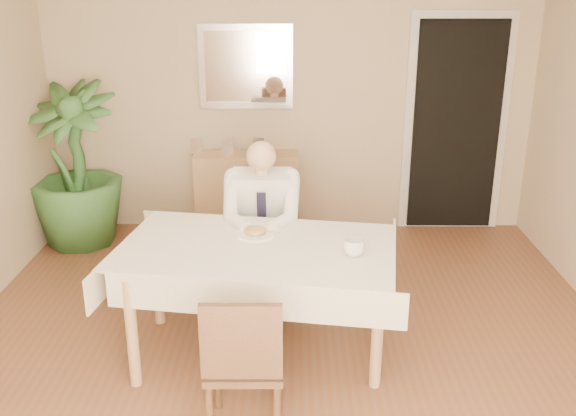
{
  "coord_description": "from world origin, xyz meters",
  "views": [
    {
      "loc": [
        0.04,
        -3.45,
        2.32
      ],
      "look_at": [
        0.0,
        0.35,
        0.95
      ],
      "focal_mm": 40.0,
      "sensor_mm": 36.0,
      "label": 1
    }
  ],
  "objects_px": {
    "seated_man": "(262,221)",
    "sideboard": "(247,193)",
    "chair_near": "(244,360)",
    "dining_table": "(257,258)",
    "chair_far": "(264,232)",
    "coffee_mug": "(354,247)",
    "potted_palm": "(74,166)"
  },
  "relations": [
    {
      "from": "dining_table",
      "to": "chair_far",
      "type": "bearing_deg",
      "value": 98.65
    },
    {
      "from": "dining_table",
      "to": "sideboard",
      "type": "distance_m",
      "value": 2.14
    },
    {
      "from": "chair_near",
      "to": "seated_man",
      "type": "bearing_deg",
      "value": 88.22
    },
    {
      "from": "sideboard",
      "to": "potted_palm",
      "type": "xyz_separation_m",
      "value": [
        -1.52,
        -0.29,
        0.35
      ]
    },
    {
      "from": "potted_palm",
      "to": "dining_table",
      "type": "bearing_deg",
      "value": -46.58
    },
    {
      "from": "seated_man",
      "to": "potted_palm",
      "type": "distance_m",
      "value": 2.13
    },
    {
      "from": "seated_man",
      "to": "coffee_mug",
      "type": "height_order",
      "value": "seated_man"
    },
    {
      "from": "dining_table",
      "to": "seated_man",
      "type": "height_order",
      "value": "seated_man"
    },
    {
      "from": "seated_man",
      "to": "sideboard",
      "type": "relative_size",
      "value": 1.28
    },
    {
      "from": "seated_man",
      "to": "sideboard",
      "type": "xyz_separation_m",
      "value": [
        -0.21,
        1.52,
        -0.3
      ]
    },
    {
      "from": "chair_near",
      "to": "coffee_mug",
      "type": "xyz_separation_m",
      "value": [
        0.61,
        0.7,
        0.33
      ]
    },
    {
      "from": "chair_near",
      "to": "sideboard",
      "type": "height_order",
      "value": "chair_near"
    },
    {
      "from": "chair_far",
      "to": "chair_near",
      "type": "distance_m",
      "value": 1.72
    },
    {
      "from": "dining_table",
      "to": "potted_palm",
      "type": "bearing_deg",
      "value": 142.08
    },
    {
      "from": "seated_man",
      "to": "sideboard",
      "type": "distance_m",
      "value": 1.57
    },
    {
      "from": "dining_table",
      "to": "seated_man",
      "type": "bearing_deg",
      "value": 98.65
    },
    {
      "from": "chair_far",
      "to": "coffee_mug",
      "type": "relative_size",
      "value": 6.9
    },
    {
      "from": "chair_far",
      "to": "seated_man",
      "type": "height_order",
      "value": "seated_man"
    },
    {
      "from": "chair_far",
      "to": "potted_palm",
      "type": "relative_size",
      "value": 0.6
    },
    {
      "from": "chair_near",
      "to": "potted_palm",
      "type": "bearing_deg",
      "value": 121.8
    },
    {
      "from": "coffee_mug",
      "to": "potted_palm",
      "type": "xyz_separation_m",
      "value": [
        -2.32,
        1.97,
        -0.07
      ]
    },
    {
      "from": "chair_near",
      "to": "seated_man",
      "type": "height_order",
      "value": "seated_man"
    },
    {
      "from": "chair_far",
      "to": "coffee_mug",
      "type": "bearing_deg",
      "value": -61.86
    },
    {
      "from": "chair_far",
      "to": "chair_near",
      "type": "relative_size",
      "value": 1.03
    },
    {
      "from": "seated_man",
      "to": "potted_palm",
      "type": "height_order",
      "value": "potted_palm"
    },
    {
      "from": "chair_far",
      "to": "coffee_mug",
      "type": "xyz_separation_m",
      "value": [
        0.59,
        -1.02,
        0.31
      ]
    },
    {
      "from": "coffee_mug",
      "to": "sideboard",
      "type": "height_order",
      "value": "coffee_mug"
    },
    {
      "from": "chair_far",
      "to": "sideboard",
      "type": "distance_m",
      "value": 1.26
    },
    {
      "from": "chair_near",
      "to": "sideboard",
      "type": "relative_size",
      "value": 0.88
    },
    {
      "from": "chair_far",
      "to": "seated_man",
      "type": "xyz_separation_m",
      "value": [
        0.0,
        -0.29,
        0.2
      ]
    },
    {
      "from": "chair_near",
      "to": "coffee_mug",
      "type": "height_order",
      "value": "same"
    },
    {
      "from": "potted_palm",
      "to": "sideboard",
      "type": "bearing_deg",
      "value": 10.76
    }
  ]
}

